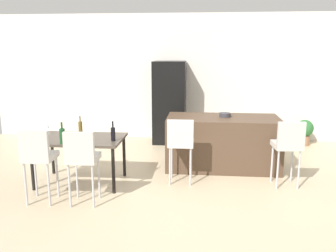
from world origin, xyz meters
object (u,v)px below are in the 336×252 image
Objects in this scene: potted_plant at (305,131)px; dining_table at (80,142)px; kitchen_island at (223,142)px; dining_chair_far at (82,156)px; bar_chair_middle at (288,143)px; wine_bottle_right at (81,127)px; bar_chair_left at (181,141)px; refrigerator at (170,102)px; wine_bottle_far at (113,134)px; fruit_bowl at (225,115)px; wine_glass_left at (47,126)px; wine_bottle_near at (63,136)px; dining_chair_near at (38,155)px.

dining_table is at bearing -147.62° from potted_plant.
dining_chair_far is at bearing -138.10° from kitchen_island.
dining_table is at bearing -177.69° from bar_chair_middle.
bar_chair_middle is at bearing -2.39° from wine_bottle_right.
bar_chair_left is 1.00× the size of dining_chair_far.
refrigerator is (-0.40, 2.54, 0.22)m from bar_chair_left.
fruit_bowl is at bearing 33.63° from wine_bottle_far.
fruit_bowl reaches higher than potted_plant.
potted_plant is (3.01, -0.01, -0.59)m from refrigerator.
dining_table is at bearing -156.03° from fruit_bowl.
bar_chair_left reaches higher than dining_table.
potted_plant is (4.26, 2.39, -0.52)m from wine_bottle_right.
bar_chair_left and dining_chair_far have the same top height.
wine_glass_left is at bearing 162.92° from wine_bottle_far.
fruit_bowl is (2.44, 1.39, 0.09)m from wine_bottle_near.
dining_table is 4.22× the size of wine_bottle_near.
kitchen_island is 3.14m from dining_chair_near.
wine_bottle_right is at bearing -163.10° from kitchen_island.
wine_glass_left is (-0.62, 0.24, 0.19)m from dining_table.
dining_chair_near reaches higher than wine_bottle_far.
dining_chair_far is (-1.27, -0.92, 0.00)m from bar_chair_left.
dining_chair_near is 3.55× the size of wine_bottle_right.
dining_chair_near is (-1.88, -0.92, 0.00)m from bar_chair_left.
dining_chair_near is at bearing -113.05° from wine_bottle_near.
wine_glass_left is at bearing 132.08° from dining_chair_far.
bar_chair_middle and dining_chair_far have the same top height.
wine_bottle_far is at bearing -146.98° from kitchen_island.
potted_plant is (0.98, 2.53, -0.37)m from bar_chair_middle.
bar_chair_left is at bearing 35.85° from dining_chair_far.
wine_bottle_right is at bearing 177.61° from bar_chair_middle.
potted_plant is at bearing -0.19° from refrigerator.
dining_chair_near is 3.20m from fruit_bowl.
refrigerator reaches higher than wine_glass_left.
wine_glass_left is (-0.55, -0.03, 0.01)m from wine_bottle_right.
dining_chair_far is at bearing -68.62° from dining_table.
wine_bottle_near is 5.29m from potted_plant.
dining_table is at bearing -175.31° from bar_chair_left.
bar_chair_left reaches higher than wine_glass_left.
dining_chair_near is at bearing -145.61° from kitchen_island.
wine_bottle_right reaches higher than fruit_bowl.
bar_chair_left reaches higher than wine_bottle_right.
wine_bottle_far is at bearing -31.59° from wine_bottle_right.
wine_bottle_far is 1.25m from wine_glass_left.
dining_table is 0.85m from dining_chair_far.
potted_plant is (3.88, 3.45, -0.37)m from dining_chair_far.
wine_bottle_far is at bearing -17.08° from wine_glass_left.
bar_chair_middle is at bearing 14.63° from dining_chair_near.
dining_table is at bearing -113.83° from refrigerator.
refrigerator is 3.21× the size of potted_plant.
bar_chair_middle is at bearing 2.31° from dining_table.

